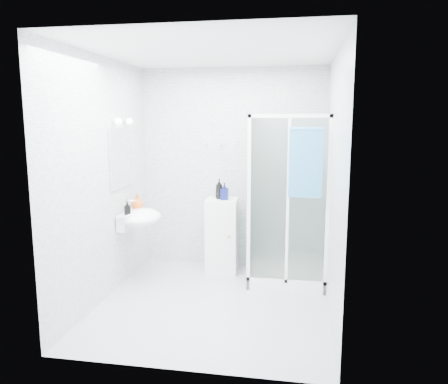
% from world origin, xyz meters
% --- Properties ---
extents(room, '(2.40, 2.60, 2.60)m').
position_xyz_m(room, '(0.00, 0.00, 1.30)').
color(room, silver).
rests_on(room, ground).
extents(shower_enclosure, '(0.90, 0.95, 2.00)m').
position_xyz_m(shower_enclosure, '(0.67, 0.77, 0.45)').
color(shower_enclosure, white).
rests_on(shower_enclosure, ground).
extents(wall_basin, '(0.46, 0.56, 0.35)m').
position_xyz_m(wall_basin, '(-0.99, 0.45, 0.80)').
color(wall_basin, white).
rests_on(wall_basin, ground).
extents(mirror, '(0.02, 0.60, 0.70)m').
position_xyz_m(mirror, '(-1.19, 0.45, 1.50)').
color(mirror, white).
rests_on(mirror, room).
extents(vanity_lights, '(0.10, 0.40, 0.08)m').
position_xyz_m(vanity_lights, '(-1.14, 0.45, 1.92)').
color(vanity_lights, silver).
rests_on(vanity_lights, room).
extents(wall_hooks, '(0.23, 0.06, 0.03)m').
position_xyz_m(wall_hooks, '(-0.25, 1.26, 1.62)').
color(wall_hooks, silver).
rests_on(wall_hooks, room).
extents(storage_cabinet, '(0.41, 0.43, 0.95)m').
position_xyz_m(storage_cabinet, '(-0.09, 1.00, 0.47)').
color(storage_cabinet, white).
rests_on(storage_cabinet, ground).
extents(hand_towel, '(0.35, 0.05, 0.75)m').
position_xyz_m(hand_towel, '(0.93, 0.36, 1.51)').
color(hand_towel, teal).
rests_on(hand_towel, shower_enclosure).
extents(shampoo_bottle_a, '(0.11, 0.11, 0.26)m').
position_xyz_m(shampoo_bottle_a, '(-0.13, 1.02, 1.07)').
color(shampoo_bottle_a, black).
rests_on(shampoo_bottle_a, storage_cabinet).
extents(shampoo_bottle_b, '(0.10, 0.11, 0.21)m').
position_xyz_m(shampoo_bottle_b, '(-0.05, 0.98, 1.05)').
color(shampoo_bottle_b, '#0D1353').
rests_on(shampoo_bottle_b, storage_cabinet).
extents(soap_dispenser_orange, '(0.16, 0.16, 0.19)m').
position_xyz_m(soap_dispenser_orange, '(-1.06, 0.59, 0.96)').
color(soap_dispenser_orange, '#C95317').
rests_on(soap_dispenser_orange, wall_basin).
extents(soap_dispenser_black, '(0.09, 0.09, 0.15)m').
position_xyz_m(soap_dispenser_black, '(-1.07, 0.31, 0.94)').
color(soap_dispenser_black, black).
rests_on(soap_dispenser_black, wall_basin).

